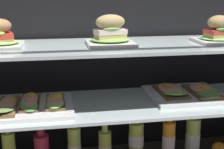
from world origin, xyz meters
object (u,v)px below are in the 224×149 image
Objects in this scene: plated_roll_sandwich_left_of_center at (218,33)px; juice_bottle_front_right_end at (169,140)px; juice_bottle_tucked_behind at (105,147)px; open_sandwich_tray_right_of_center at (31,105)px; plated_roll_sandwich_right_of_center at (110,34)px; juice_bottle_back_center at (74,147)px; orange_fruit_beside_bottles at (219,149)px; open_sandwich_tray_mid_right at (186,93)px; juice_bottle_front_second at (193,137)px; juice_bottle_front_middle at (136,139)px.

plated_roll_sandwich_left_of_center is 0.55m from juice_bottle_front_right_end.
open_sandwich_tray_right_of_center is at bearing -165.56° from juice_bottle_tucked_behind.
plated_roll_sandwich_right_of_center is 0.83× the size of juice_bottle_back_center.
juice_bottle_front_right_end is (-0.18, 0.06, -0.52)m from plated_roll_sandwich_left_of_center.
plated_roll_sandwich_left_of_center is 2.64× the size of orange_fruit_beside_bottles.
open_sandwich_tray_mid_right is 0.36m from orange_fruit_beside_bottles.
juice_bottle_front_right_end is 1.07× the size of juice_bottle_front_second.
juice_bottle_front_second is at bearing -0.70° from juice_bottle_tucked_behind.
juice_bottle_front_middle is 3.41× the size of orange_fruit_beside_bottles.
open_sandwich_tray_mid_right is (0.37, 0.04, -0.29)m from plated_roll_sandwich_right_of_center.
open_sandwich_tray_right_of_center is 0.94m from orange_fruit_beside_bottles.
plated_roll_sandwich_right_of_center is at bearing 0.88° from open_sandwich_tray_right_of_center.
plated_roll_sandwich_right_of_center is 0.80× the size of juice_bottle_front_second.
juice_bottle_tucked_behind is (-0.01, 0.08, -0.55)m from plated_roll_sandwich_right_of_center.
juice_bottle_front_right_end is at bearing 173.67° from open_sandwich_tray_mid_right.
plated_roll_sandwich_left_of_center is at bearing -14.54° from juice_bottle_front_middle.
juice_bottle_back_center reaches higher than juice_bottle_tucked_behind.
juice_bottle_back_center is 1.12× the size of juice_bottle_tucked_behind.
open_sandwich_tray_mid_right reaches higher than juice_bottle_front_second.
juice_bottle_tucked_behind is 0.86× the size of juice_bottle_front_middle.
juice_bottle_front_middle is 0.29m from juice_bottle_front_second.
open_sandwich_tray_right_of_center is 4.81× the size of orange_fruit_beside_bottles.
open_sandwich_tray_right_of_center is 1.47× the size of juice_bottle_back_center.
juice_bottle_front_second is (0.29, -0.01, -0.01)m from juice_bottle_front_middle.
juice_bottle_front_right_end reaches higher than juice_bottle_back_center.
juice_bottle_front_right_end is (0.29, 0.05, -0.52)m from plated_roll_sandwich_right_of_center.
orange_fruit_beside_bottles is (0.56, 0.04, -0.59)m from plated_roll_sandwich_right_of_center.
open_sandwich_tray_mid_right is 0.33m from juice_bottle_front_middle.
juice_bottle_back_center is 0.96× the size of juice_bottle_front_middle.
open_sandwich_tray_right_of_center is at bearing -177.01° from orange_fruit_beside_bottles.
plated_roll_sandwich_left_of_center is (0.47, -0.01, -0.00)m from plated_roll_sandwich_right_of_center.
orange_fruit_beside_bottles is at bearing 4.26° from plated_roll_sandwich_right_of_center.
plated_roll_sandwich_right_of_center is 0.54m from juice_bottle_front_middle.
juice_bottle_front_second is 0.15m from orange_fruit_beside_bottles.
juice_bottle_front_right_end reaches higher than orange_fruit_beside_bottles.
plated_roll_sandwich_left_of_center is 0.59m from orange_fruit_beside_bottles.
juice_bottle_front_middle is at bearing 165.46° from plated_roll_sandwich_left_of_center.
open_sandwich_tray_right_of_center and open_sandwich_tray_mid_right have the same top height.
juice_bottle_front_second reaches higher than juice_bottle_back_center.
plated_roll_sandwich_left_of_center reaches higher than orange_fruit_beside_bottles.
plated_roll_sandwich_left_of_center is 0.73× the size of juice_bottle_front_right_end.
plated_roll_sandwich_right_of_center is 0.56m from juice_bottle_back_center.
plated_roll_sandwich_right_of_center is 0.56× the size of open_sandwich_tray_right_of_center.
plated_roll_sandwich_left_of_center is 0.81× the size of juice_bottle_back_center.
juice_bottle_back_center is at bearing 179.63° from juice_bottle_front_second.
open_sandwich_tray_right_of_center is at bearing -176.15° from open_sandwich_tray_mid_right.
juice_bottle_front_middle is at bearing 169.61° from juice_bottle_front_right_end.
juice_bottle_tucked_behind is at bearing 14.44° from open_sandwich_tray_right_of_center.
juice_bottle_front_middle is (0.47, 0.08, -0.23)m from open_sandwich_tray_right_of_center.
plated_roll_sandwich_right_of_center is at bearing -25.66° from juice_bottle_back_center.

